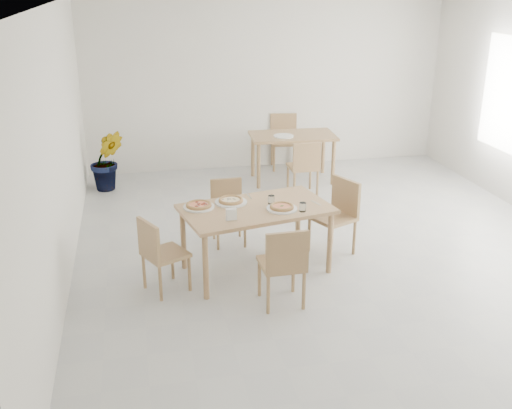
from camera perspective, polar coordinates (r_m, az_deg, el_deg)
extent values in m
plane|color=#BBBAB6|center=(7.27, 7.15, -4.14)|extent=(7.00, 7.00, 0.00)
plane|color=white|center=(6.61, 8.29, 18.45)|extent=(7.00, 7.00, 0.00)
plane|color=silver|center=(10.10, 1.08, 11.43)|extent=(6.00, 0.00, 6.00)
plane|color=silver|center=(6.48, -18.35, 4.99)|extent=(0.00, 7.00, 7.00)
cube|color=tan|center=(6.40, 0.00, -0.43)|extent=(1.71, 1.19, 0.04)
cylinder|color=tan|center=(6.00, -4.82, -5.95)|extent=(0.06, 0.06, 0.71)
cylinder|color=tan|center=(6.55, 7.05, -3.66)|extent=(0.06, 0.06, 0.71)
cylinder|color=tan|center=(6.65, -6.94, -3.27)|extent=(0.06, 0.06, 0.71)
cylinder|color=tan|center=(7.14, 4.03, -1.40)|extent=(0.06, 0.06, 0.71)
cube|color=tan|center=(5.89, 2.44, -5.67)|extent=(0.43, 0.43, 0.04)
cube|color=tan|center=(5.63, 3.00, -4.51)|extent=(0.42, 0.05, 0.40)
cylinder|color=tan|center=(6.19, 3.57, -6.62)|extent=(0.04, 0.04, 0.41)
cylinder|color=tan|center=(6.10, 0.33, -6.99)|extent=(0.04, 0.04, 0.41)
cylinder|color=tan|center=(5.89, 4.57, -8.18)|extent=(0.04, 0.04, 0.41)
cylinder|color=tan|center=(5.80, 1.17, -8.60)|extent=(0.04, 0.04, 0.41)
cube|color=tan|center=(7.21, -2.60, -0.83)|extent=(0.39, 0.39, 0.04)
cube|color=tan|center=(7.30, -2.86, 1.13)|extent=(0.38, 0.04, 0.36)
cylinder|color=tan|center=(7.12, -3.64, -2.94)|extent=(0.03, 0.03, 0.37)
cylinder|color=tan|center=(7.17, -1.05, -2.72)|extent=(0.03, 0.03, 0.37)
cylinder|color=tan|center=(7.42, -4.05, -1.94)|extent=(0.03, 0.03, 0.37)
cylinder|color=tan|center=(7.47, -1.55, -1.73)|extent=(0.03, 0.03, 0.37)
cube|color=tan|center=(6.20, -8.61, -4.68)|extent=(0.53, 0.53, 0.04)
cube|color=tan|center=(6.04, -10.19, -3.33)|extent=(0.21, 0.37, 0.38)
cylinder|color=tan|center=(6.24, -6.36, -6.58)|extent=(0.03, 0.03, 0.39)
cylinder|color=tan|center=(6.50, -7.97, -5.47)|extent=(0.03, 0.03, 0.39)
cylinder|color=tan|center=(6.09, -9.09, -7.45)|extent=(0.03, 0.03, 0.39)
cylinder|color=tan|center=(6.36, -10.62, -6.27)|extent=(0.03, 0.03, 0.39)
cube|color=tan|center=(6.98, 7.29, -1.26)|extent=(0.57, 0.57, 0.04)
cube|color=tan|center=(7.03, 8.55, 0.81)|extent=(0.22, 0.41, 0.41)
cylinder|color=tan|center=(7.08, 5.08, -2.89)|extent=(0.04, 0.04, 0.42)
cylinder|color=tan|center=(6.83, 7.12, -3.89)|extent=(0.04, 0.04, 0.42)
cylinder|color=tan|center=(7.32, 7.29, -2.18)|extent=(0.04, 0.04, 0.42)
cylinder|color=tan|center=(7.07, 9.34, -3.13)|extent=(0.04, 0.04, 0.42)
cylinder|color=white|center=(6.34, 2.47, -0.39)|extent=(0.33, 0.33, 0.02)
cylinder|color=white|center=(6.52, -2.40, 0.23)|extent=(0.35, 0.35, 0.02)
cylinder|color=white|center=(6.41, -5.46, -0.23)|extent=(0.33, 0.33, 0.02)
cylinder|color=tan|center=(6.33, 2.47, -0.27)|extent=(0.30, 0.30, 0.01)
torus|color=tan|center=(6.33, 2.48, -0.18)|extent=(0.31, 0.31, 0.03)
cylinder|color=#F24A2A|center=(6.33, 2.48, -0.19)|extent=(0.23, 0.23, 0.01)
ellipsoid|color=#215313|center=(6.33, 2.48, -0.13)|extent=(0.05, 0.03, 0.01)
cylinder|color=tan|center=(6.52, -2.40, 0.35)|extent=(0.31, 0.31, 0.01)
torus|color=tan|center=(6.51, -2.41, 0.43)|extent=(0.31, 0.31, 0.03)
cylinder|color=#F6EECA|center=(6.51, -2.41, 0.42)|extent=(0.24, 0.24, 0.01)
cylinder|color=tan|center=(6.40, -5.47, -0.10)|extent=(0.32, 0.32, 0.01)
torus|color=tan|center=(6.40, -5.47, -0.02)|extent=(0.33, 0.33, 0.03)
cylinder|color=#F24A2A|center=(6.40, -5.47, -0.03)|extent=(0.25, 0.25, 0.01)
cylinder|color=white|center=(6.29, 4.47, -0.24)|extent=(0.07, 0.07, 0.10)
cylinder|color=white|center=(6.48, 1.46, 0.46)|extent=(0.07, 0.07, 0.09)
cube|color=silver|center=(6.05, -2.36, -1.49)|extent=(0.12, 0.07, 0.01)
cube|color=white|center=(6.02, -2.37, -0.92)|extent=(0.11, 0.05, 0.11)
cube|color=silver|center=(6.71, -0.66, 0.79)|extent=(0.03, 0.18, 0.01)
cube|color=silver|center=(6.54, 5.73, 0.15)|extent=(0.08, 0.17, 0.01)
cube|color=tan|center=(9.43, 3.51, 6.55)|extent=(1.35, 0.82, 0.04)
cylinder|color=tan|center=(9.14, 0.25, 3.68)|extent=(0.06, 0.06, 0.71)
cylinder|color=tan|center=(9.39, 7.36, 3.97)|extent=(0.06, 0.06, 0.71)
cylinder|color=tan|center=(9.72, -0.31, 4.73)|extent=(0.06, 0.06, 0.71)
cylinder|color=tan|center=(9.95, 6.42, 4.98)|extent=(0.06, 0.06, 0.71)
cube|color=tan|center=(8.90, 4.48, 3.59)|extent=(0.42, 0.42, 0.04)
cube|color=tan|center=(8.67, 4.87, 4.60)|extent=(0.41, 0.04, 0.39)
cylinder|color=tan|center=(9.18, 5.18, 2.67)|extent=(0.04, 0.04, 0.40)
cylinder|color=tan|center=(9.08, 3.06, 2.52)|extent=(0.04, 0.04, 0.40)
cylinder|color=tan|center=(8.86, 5.86, 1.97)|extent=(0.04, 0.04, 0.40)
cylinder|color=tan|center=(8.76, 3.67, 1.81)|extent=(0.04, 0.04, 0.40)
cube|color=tan|center=(10.13, 2.72, 5.96)|extent=(0.50, 0.50, 0.04)
cube|color=tan|center=(10.26, 2.63, 7.50)|extent=(0.45, 0.11, 0.42)
cylinder|color=tan|center=(9.99, 1.73, 4.35)|extent=(0.04, 0.04, 0.43)
cylinder|color=tan|center=(10.03, 3.90, 4.38)|extent=(0.04, 0.04, 0.43)
cylinder|color=tan|center=(10.35, 1.54, 4.95)|extent=(0.04, 0.04, 0.43)
cylinder|color=tan|center=(10.39, 3.64, 4.97)|extent=(0.04, 0.04, 0.43)
cylinder|color=white|center=(9.29, 2.65, 6.53)|extent=(0.31, 0.31, 0.02)
imported|color=#245D1C|center=(9.33, -14.00, 4.10)|extent=(0.55, 0.46, 0.93)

